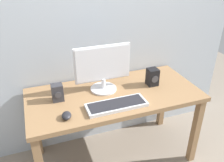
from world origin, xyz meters
name	(u,v)px	position (x,y,z in m)	size (l,w,h in m)	color
ground_plane	(114,155)	(0.00, 0.00, 0.00)	(6.00, 6.00, 0.00)	gray
desk	(114,102)	(0.00, 0.00, 0.64)	(1.46, 0.68, 0.73)	#936D47
monitor	(103,68)	(-0.07, 0.10, 0.93)	(0.48, 0.23, 0.40)	silver
keyboard_primary	(117,105)	(-0.05, -0.20, 0.74)	(0.48, 0.17, 0.03)	silver
mouse	(67,116)	(-0.44, -0.21, 0.75)	(0.07, 0.10, 0.04)	#232328
speaker_right	(152,77)	(0.37, 0.02, 0.80)	(0.09, 0.10, 0.16)	black
speaker_left	(57,93)	(-0.47, 0.05, 0.80)	(0.09, 0.08, 0.14)	#333338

